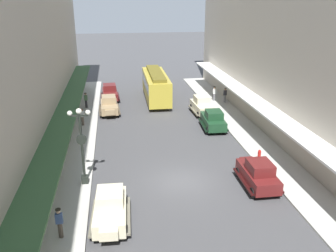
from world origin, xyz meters
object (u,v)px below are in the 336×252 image
object	(u,v)px
lamp_post_with_clock	(82,143)
pedestrian_1	(86,100)
parked_car_2	(110,208)
pedestrian_0	(60,223)
parked_car_1	(109,105)
parked_car_5	(258,173)
streetcar	(156,85)
pedestrian_4	(82,117)
parked_car_4	(110,92)
fire_hydrant	(259,155)
pedestrian_2	(214,93)
parked_car_3	(202,105)
parked_car_0	(213,119)
pedestrian_3	(225,95)

from	to	relation	value
lamp_post_with_clock	pedestrian_1	bearing A→B (deg)	93.13
parked_car_2	lamp_post_with_clock	distance (m)	5.18
lamp_post_with_clock	pedestrian_0	xyz separation A→B (m)	(-0.86, -5.55, -1.97)
parked_car_1	parked_car_5	bearing A→B (deg)	-60.44
streetcar	pedestrian_4	xyz separation A→B (m)	(-7.99, -7.86, -0.91)
parked_car_5	pedestrian_4	world-z (taller)	parked_car_5
lamp_post_with_clock	parked_car_2	bearing A→B (deg)	-69.29
streetcar	pedestrian_1	bearing A→B (deg)	-164.38
parked_car_4	pedestrian_4	size ratio (longest dim) A/B	2.63
fire_hydrant	pedestrian_1	size ratio (longest dim) A/B	0.49
fire_hydrant	pedestrian_2	world-z (taller)	pedestrian_2
parked_car_5	pedestrian_0	distance (m)	12.59
pedestrian_2	parked_car_3	bearing A→B (deg)	-121.13
parked_car_5	pedestrian_4	size ratio (longest dim) A/B	2.61
parked_car_2	pedestrian_2	bearing A→B (deg)	61.22
parked_car_0	parked_car_3	size ratio (longest dim) A/B	1.00
pedestrian_2	pedestrian_3	bearing A→B (deg)	-39.30
pedestrian_3	parked_car_3	bearing A→B (deg)	-137.19
parked_car_0	parked_car_3	xyz separation A→B (m)	(0.10, 4.63, 0.00)
parked_car_4	pedestrian_1	world-z (taller)	parked_car_4
parked_car_3	pedestrian_1	world-z (taller)	parked_car_3
parked_car_0	pedestrian_0	size ratio (longest dim) A/B	2.59
streetcar	pedestrian_2	bearing A→B (deg)	-13.91
streetcar	pedestrian_0	size ratio (longest dim) A/B	5.77
parked_car_1	streetcar	bearing A→B (deg)	37.00
parked_car_0	parked_car_1	xyz separation A→B (m)	(-9.61, 6.22, 0.00)
parked_car_4	pedestrian_4	distance (m)	9.28
parked_car_1	fire_hydrant	world-z (taller)	parked_car_1
parked_car_0	pedestrian_3	world-z (taller)	parked_car_0
parked_car_1	streetcar	distance (m)	6.94
pedestrian_1	fire_hydrant	bearing A→B (deg)	-48.38
pedestrian_2	pedestrian_3	distance (m)	1.33
pedestrian_4	pedestrian_0	bearing A→B (deg)	-89.80
streetcar	lamp_post_with_clock	world-z (taller)	lamp_post_with_clock
parked_car_4	lamp_post_with_clock	xyz separation A→B (m)	(-1.65, -20.24, 2.04)
pedestrian_2	lamp_post_with_clock	bearing A→B (deg)	-128.12
pedestrian_0	parked_car_2	bearing A→B (deg)	23.36
pedestrian_4	parked_car_1	bearing A→B (deg)	56.13
parked_car_2	lamp_post_with_clock	size ratio (longest dim) A/B	0.84
pedestrian_3	lamp_post_with_clock	bearing A→B (deg)	-131.54
parked_car_2	parked_car_3	size ratio (longest dim) A/B	1.00
streetcar	pedestrian_4	world-z (taller)	streetcar
parked_car_1	parked_car_5	xyz separation A→B (m)	(9.62, -16.96, 0.00)
parked_car_4	streetcar	bearing A→B (deg)	-11.02
parked_car_3	pedestrian_1	size ratio (longest dim) A/B	2.59
fire_hydrant	pedestrian_1	xyz separation A→B (m)	(-13.68, 15.40, 0.45)
lamp_post_with_clock	fire_hydrant	distance (m)	13.07
parked_car_3	streetcar	size ratio (longest dim) A/B	0.45
parked_car_1	lamp_post_with_clock	world-z (taller)	lamp_post_with_clock
parked_car_0	parked_car_3	distance (m)	4.63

